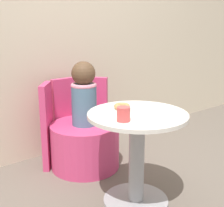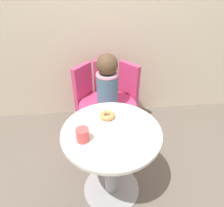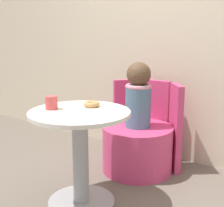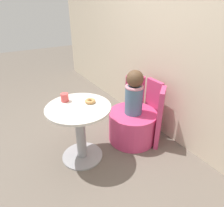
% 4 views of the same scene
% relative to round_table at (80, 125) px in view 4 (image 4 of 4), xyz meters
% --- Properties ---
extents(ground_plane, '(12.00, 12.00, 0.00)m').
position_rel_round_table_xyz_m(ground_plane, '(0.05, -0.00, -0.42)').
color(ground_plane, '#665B51').
extents(back_wall, '(6.00, 0.06, 2.40)m').
position_rel_round_table_xyz_m(back_wall, '(0.05, 1.13, 0.78)').
color(back_wall, beige).
rests_on(back_wall, ground_plane).
extents(round_table, '(0.65, 0.65, 0.64)m').
position_rel_round_table_xyz_m(round_table, '(0.00, 0.00, 0.00)').
color(round_table, '#99999E').
rests_on(round_table, ground_plane).
extents(tub_chair, '(0.58, 0.58, 0.38)m').
position_rel_round_table_xyz_m(tub_chair, '(0.03, 0.67, -0.23)').
color(tub_chair, '#D13D70').
rests_on(tub_chair, ground_plane).
extents(booth_backrest, '(0.68, 0.25, 0.72)m').
position_rel_round_table_xyz_m(booth_backrest, '(0.03, 0.91, -0.06)').
color(booth_backrest, '#D13D70').
rests_on(booth_backrest, ground_plane).
extents(child_figure, '(0.21, 0.21, 0.52)m').
position_rel_round_table_xyz_m(child_figure, '(0.03, 0.67, 0.22)').
color(child_figure, slate).
rests_on(child_figure, tub_chair).
extents(donut, '(0.11, 0.11, 0.03)m').
position_rel_round_table_xyz_m(donut, '(-0.02, 0.14, 0.23)').
color(donut, tan).
rests_on(donut, round_table).
extents(cup, '(0.08, 0.08, 0.09)m').
position_rel_round_table_xyz_m(cup, '(-0.18, -0.07, 0.26)').
color(cup, '#DB4C4C').
rests_on(cup, round_table).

